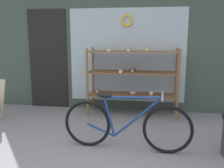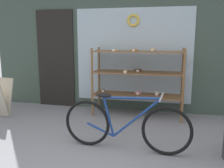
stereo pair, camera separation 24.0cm
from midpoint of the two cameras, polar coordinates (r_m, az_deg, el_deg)
The scene contains 3 objects.
storefront_facade at distance 5.22m, azimuth -0.46°, elevation 13.97°, with size 5.84×0.13×3.75m.
display_case at distance 4.83m, azimuth 3.23°, elevation 2.23°, with size 1.73×0.52×1.33m.
bicycle at distance 3.42m, azimuth 1.09°, elevation -9.32°, with size 1.76×0.46×0.79m.
Camera 1 is at (0.71, -2.36, 1.53)m, focal length 40.00 mm.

